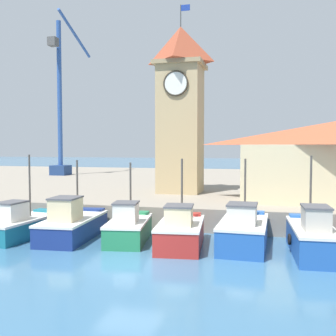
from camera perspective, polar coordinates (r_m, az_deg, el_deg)
name	(u,v)px	position (r m, az deg, el deg)	size (l,w,h in m)	color
ground_plane	(129,263)	(16.74, -5.67, -13.62)	(300.00, 300.00, 0.00)	#386689
quay_wharf	(214,186)	(42.04, 6.64, -2.57)	(120.00, 40.00, 1.34)	gray
fishing_boat_left_inner	(22,225)	(22.46, -20.40, -7.69)	(2.24, 4.91, 4.39)	#196B7F
fishing_boat_mid_left	(72,224)	(21.33, -13.73, -7.95)	(2.53, 5.23, 4.10)	navy
fishing_boat_center	(129,227)	(20.28, -5.74, -8.56)	(2.51, 4.41, 3.99)	#237A4C
fishing_boat_mid_right	(180,231)	(19.11, 1.82, -9.18)	(2.51, 4.52, 4.23)	#AD2823
fishing_boat_right_inner	(243,231)	(19.35, 10.89, -8.96)	(2.33, 4.89, 4.23)	#2356A8
fishing_boat_right_outer	(312,237)	(18.80, 20.20, -9.37)	(2.06, 5.03, 4.40)	#2356A8
clock_tower	(181,105)	(30.04, 1.83, 9.08)	(3.62, 3.62, 14.06)	tan
port_crane_far	(61,114)	(50.30, -15.27, 7.61)	(2.00, 9.49, 20.19)	navy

